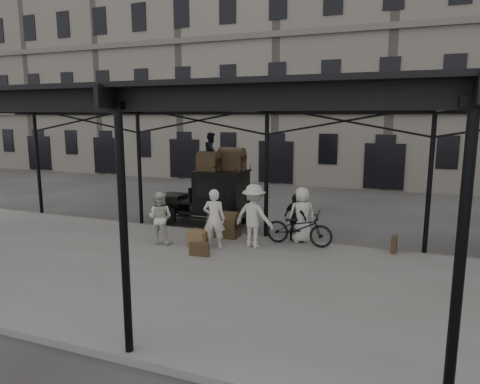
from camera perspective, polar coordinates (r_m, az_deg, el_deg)
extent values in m
plane|color=#383533|center=(12.97, 0.73, -8.79)|extent=(120.00, 120.00, 0.00)
cube|color=slate|center=(11.21, -2.92, -11.49)|extent=(28.00, 8.00, 0.15)
cylinder|color=black|center=(19.76, -25.32, 3.15)|extent=(0.14, 0.14, 4.30)
cylinder|color=black|center=(14.32, 3.54, 1.83)|extent=(0.14, 0.14, 4.30)
cylinder|color=black|center=(7.42, -15.19, -6.22)|extent=(0.14, 0.14, 4.30)
cube|color=black|center=(14.17, 3.65, 11.20)|extent=(22.00, 0.10, 0.45)
cube|color=black|center=(7.14, -16.06, 12.04)|extent=(22.00, 0.10, 0.45)
cube|color=black|center=(10.71, -2.48, 12.51)|extent=(22.50, 9.00, 0.08)
cube|color=silver|center=(10.72, -2.48, 12.89)|extent=(18.00, 7.00, 0.04)
cube|color=slate|center=(29.95, 13.33, 15.14)|extent=(64.00, 8.00, 14.00)
cylinder|color=black|center=(16.79, -9.73, -3.15)|extent=(0.80, 0.10, 0.80)
cylinder|color=black|center=(18.01, -7.39, -2.19)|extent=(0.80, 0.10, 0.80)
cylinder|color=black|center=(15.65, -1.51, -3.98)|extent=(0.80, 0.10, 0.80)
cylinder|color=black|center=(16.95, 0.37, -2.88)|extent=(0.80, 0.10, 0.80)
cube|color=black|center=(16.79, -4.82, -2.52)|extent=(3.60, 1.25, 0.12)
cube|color=black|center=(17.36, -8.84, -1.18)|extent=(0.90, 1.00, 0.55)
cube|color=black|center=(17.59, -10.17, -1.07)|extent=(0.06, 0.70, 0.55)
cube|color=black|center=(16.96, -6.51, -1.04)|extent=(0.70, 1.30, 0.10)
cube|color=black|center=(16.33, -2.49, 0.01)|extent=(1.80, 1.45, 1.55)
cube|color=black|center=(15.64, -3.57, 0.30)|extent=(1.40, 0.02, 0.60)
cube|color=black|center=(16.21, -2.51, 2.80)|extent=(1.90, 1.55, 0.06)
imported|color=beige|center=(13.20, -3.47, -3.59)|extent=(0.76, 0.59, 1.86)
imported|color=beige|center=(13.93, -10.58, -3.39)|extent=(0.87, 0.70, 1.69)
imported|color=beige|center=(14.00, 8.25, -3.00)|extent=(1.05, 0.95, 1.81)
imported|color=black|center=(14.07, 7.40, -3.40)|extent=(0.99, 0.78, 1.58)
imported|color=beige|center=(13.28, 1.87, -3.21)|extent=(1.41, 0.98, 1.99)
imported|color=black|center=(13.71, 7.87, -4.73)|extent=(2.17, 0.82, 1.13)
imported|color=black|center=(16.19, -3.82, 5.42)|extent=(0.71, 0.81, 1.42)
cube|color=brown|center=(13.59, -5.54, -6.19)|extent=(0.67, 0.55, 0.50)
cube|color=#483621|center=(13.84, 19.87, -6.56)|extent=(0.18, 0.61, 0.45)
cube|color=#483621|center=(12.69, -5.43, -7.61)|extent=(0.61, 0.20, 0.40)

